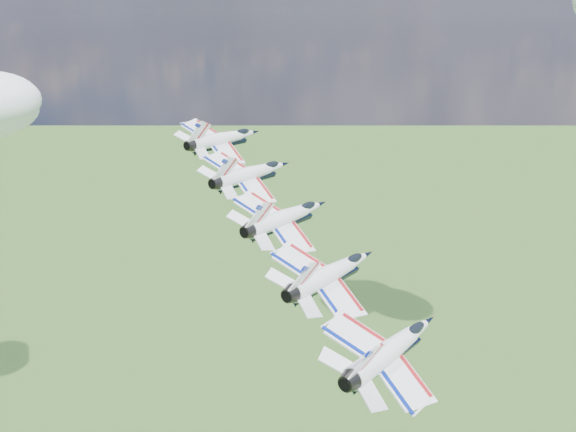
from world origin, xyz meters
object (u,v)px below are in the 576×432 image
at_px(jet_0, 225,138).
at_px(jet_1, 253,173).
at_px(jet_2, 288,216).
at_px(jet_3, 333,272).
at_px(jet_4, 394,347).

bearing_deg(jet_0, jet_1, -27.97).
distance_m(jet_2, jet_3, 11.74).
bearing_deg(jet_4, jet_2, 152.03).
height_order(jet_0, jet_2, jet_0).
distance_m(jet_1, jet_4, 35.21).
xyz_separation_m(jet_0, jet_1, (8.68, -7.50, -2.48)).
height_order(jet_0, jet_3, jet_0).
bearing_deg(jet_1, jet_3, -27.97).
relative_size(jet_0, jet_1, 1.00).
xyz_separation_m(jet_1, jet_2, (8.68, -7.50, -2.48)).
xyz_separation_m(jet_1, jet_4, (26.04, -22.51, -7.44)).
height_order(jet_1, jet_2, jet_1).
bearing_deg(jet_2, jet_3, -27.97).
relative_size(jet_1, jet_4, 1.00).
bearing_deg(jet_2, jet_1, 152.03).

